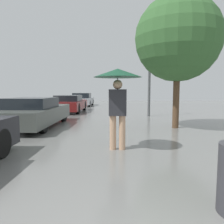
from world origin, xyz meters
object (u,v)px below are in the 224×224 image
object	(u,v)px
pedestrian	(118,85)
street_lamp	(149,72)
parked_car_farthest	(82,100)
parked_car_second	(34,113)
tree	(178,39)
parked_car_third	(69,104)

from	to	relation	value
pedestrian	street_lamp	bearing A→B (deg)	75.89
pedestrian	parked_car_farthest	world-z (taller)	pedestrian
pedestrian	parked_car_second	bearing A→B (deg)	134.80
pedestrian	street_lamp	xyz separation A→B (m)	(1.77, 7.06, 0.90)
pedestrian	tree	world-z (taller)	tree
parked_car_third	parked_car_farthest	xyz separation A→B (m)	(-0.09, 6.06, 0.01)
parked_car_second	street_lamp	world-z (taller)	street_lamp
street_lamp	parked_car_third	bearing A→B (deg)	155.71
street_lamp	parked_car_second	bearing A→B (deg)	-144.21
street_lamp	pedestrian	bearing A→B (deg)	-104.11
parked_car_second	street_lamp	distance (m)	6.59
tree	street_lamp	size ratio (longest dim) A/B	1.17
parked_car_third	street_lamp	bearing A→B (deg)	-24.29
parked_car_third	tree	world-z (taller)	tree
pedestrian	parked_car_third	size ratio (longest dim) A/B	0.46
parked_car_farthest	street_lamp	distance (m)	9.95
parked_car_second	parked_car_third	xyz separation A→B (m)	(0.10, 5.95, -0.02)
parked_car_farthest	tree	distance (m)	13.73
pedestrian	tree	bearing A→B (deg)	54.52
parked_car_third	tree	bearing A→B (deg)	-48.36
parked_car_second	street_lamp	bearing A→B (deg)	35.79
parked_car_third	street_lamp	world-z (taller)	street_lamp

